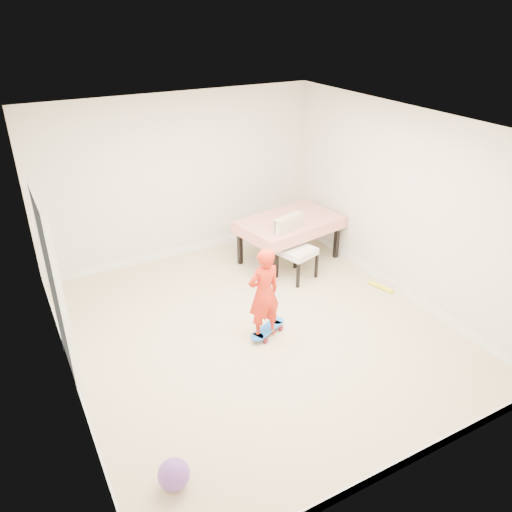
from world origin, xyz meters
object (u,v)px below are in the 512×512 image
dining_chair (297,249)px  child (264,296)px  skateboard (267,331)px  balloon (174,474)px  dining_table (289,240)px

dining_chair → child: 1.59m
dining_chair → skateboard: bearing=-152.8°
child → balloon: 2.36m
skateboard → child: child is taller
dining_chair → child: (-1.17, -1.07, 0.12)m
dining_chair → balloon: (-2.91, -2.59, -0.34)m
dining_table → child: bearing=-140.2°
dining_table → dining_chair: 0.58m
dining_table → dining_chair: (-0.19, -0.54, 0.11)m
dining_table → dining_chair: bearing=-119.5°
skateboard → balloon: size_ratio=2.13×
dining_table → skateboard: 2.08m
balloon → dining_chair: bearing=41.7°
child → balloon: child is taller
skateboard → child: (-0.06, -0.02, 0.55)m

